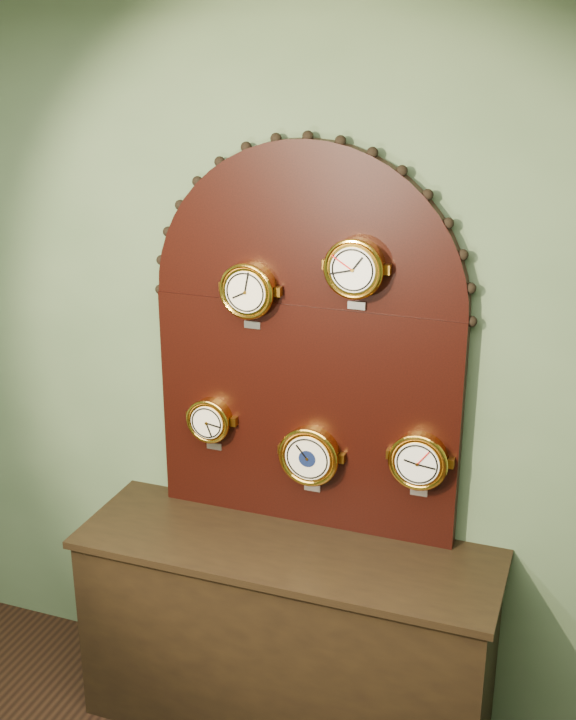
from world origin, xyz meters
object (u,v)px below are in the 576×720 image
at_px(roman_clock, 249,290).
at_px(barometer, 310,455).
at_px(hygrometer, 210,420).
at_px(tide_clock, 419,460).
at_px(display_board, 306,331).
at_px(arabic_clock, 355,268).
at_px(shop_counter, 286,639).

relative_size(roman_clock, barometer, 0.91).
bearing_deg(roman_clock, hygrometer, 179.72).
distance_m(barometer, tide_clock, 0.42).
xyz_separation_m(display_board, roman_clock, (-0.20, -0.07, 0.16)).
bearing_deg(barometer, tide_clock, 0.08).
xyz_separation_m(display_board, arabic_clock, (0.20, -0.07, 0.27)).
xyz_separation_m(display_board, barometer, (0.04, -0.07, -0.48)).
distance_m(shop_counter, display_board, 1.25).
xyz_separation_m(display_board, tide_clock, (0.46, -0.07, -0.43)).
bearing_deg(hygrometer, tide_clock, -0.07).
bearing_deg(hygrometer, shop_counter, -22.25).
height_order(arabic_clock, hygrometer, arabic_clock).
relative_size(arabic_clock, barometer, 0.92).
xyz_separation_m(barometer, tide_clock, (0.42, 0.00, 0.05)).
distance_m(hygrometer, tide_clock, 0.84).
distance_m(arabic_clock, tide_clock, 0.75).
distance_m(shop_counter, hygrometer, 0.93).
height_order(display_board, tide_clock, display_board).
relative_size(roman_clock, arabic_clock, 0.99).
relative_size(roman_clock, tide_clock, 0.97).
bearing_deg(shop_counter, hygrometer, 157.75).
distance_m(display_board, roman_clock, 0.27).
bearing_deg(shop_counter, arabic_clock, 37.49).
bearing_deg(display_board, roman_clock, -162.00).
bearing_deg(hygrometer, barometer, -0.22).
bearing_deg(tide_clock, barometer, -179.92).
bearing_deg(arabic_clock, tide_clock, -0.03).
xyz_separation_m(arabic_clock, barometer, (-0.16, -0.00, -0.75)).
distance_m(roman_clock, hygrometer, 0.57).
bearing_deg(roman_clock, arabic_clock, -0.01).
bearing_deg(shop_counter, display_board, 90.00).
xyz_separation_m(shop_counter, barometer, (0.04, 0.15, 0.75)).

